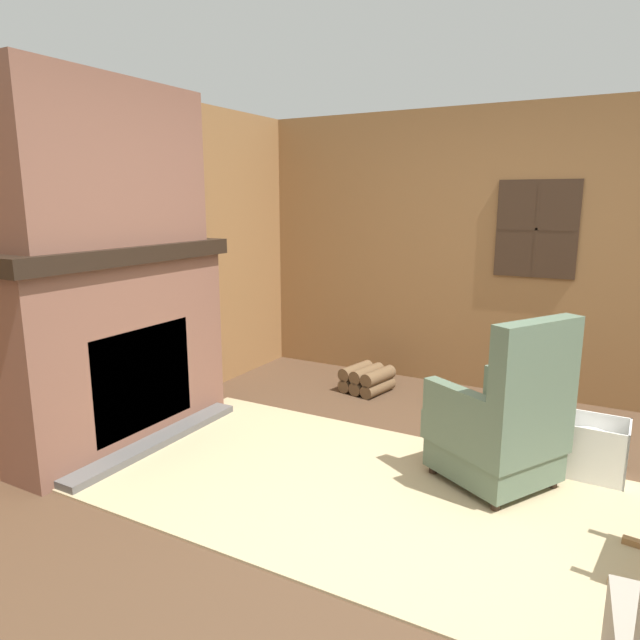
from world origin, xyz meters
The scene contains 11 objects.
ground_plane centered at (0.00, 0.00, 0.00)m, with size 14.00×14.00×0.00m, color #4C3523.
wood_panel_wall_left centered at (-2.35, 0.00, 1.22)m, with size 0.06×5.24×2.44m.
wood_panel_wall_back centered at (0.00, 2.35, 1.22)m, with size 5.24×0.09×2.44m.
fireplace_hearth centered at (-2.11, 0.00, 0.68)m, with size 0.60×1.76×1.37m.
chimney_breast centered at (-2.13, 0.00, 1.89)m, with size 0.34×1.46×1.05m.
area_rug centered at (-0.20, 0.11, 0.01)m, with size 3.64×1.75×0.01m.
armchair centered at (0.33, 0.58, 0.37)m, with size 0.84×0.83×1.04m.
firewood_stack centered at (-1.06, 1.75, 0.11)m, with size 0.43×0.44×0.22m.
laundry_basket centered at (0.78, 0.98, 0.18)m, with size 0.43×0.32×0.36m.
oil_lamp_vase centered at (-2.17, -0.39, 1.46)m, with size 0.11×0.11×0.27m.
storage_case centered at (-2.17, 0.45, 1.43)m, with size 0.17×0.22×0.12m.
Camera 1 is at (0.90, -2.67, 1.67)m, focal length 32.00 mm.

